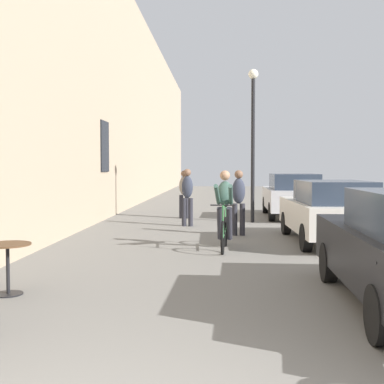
{
  "coord_description": "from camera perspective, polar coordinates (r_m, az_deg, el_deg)",
  "views": [
    {
      "loc": [
        0.65,
        -2.77,
        1.78
      ],
      "look_at": [
        -0.13,
        11.77,
        1.06
      ],
      "focal_mm": 47.0,
      "sensor_mm": 36.0,
      "label": 1
    }
  ],
  "objects": [
    {
      "name": "pedestrian_far",
      "position": [
        17.46,
        -0.91,
        0.07
      ],
      "size": [
        0.38,
        0.3,
        1.67
      ],
      "color": "#26262D",
      "rests_on": "ground_plane"
    },
    {
      "name": "pedestrian_mid",
      "position": [
        15.11,
        -0.54,
        -0.22
      ],
      "size": [
        0.37,
        0.28,
        1.73
      ],
      "color": "#26262D",
      "rests_on": "ground_plane"
    },
    {
      "name": "parked_car_second",
      "position": [
        12.2,
        15.33,
        -2.05
      ],
      "size": [
        1.82,
        4.17,
        1.47
      ],
      "color": "beige",
      "rests_on": "ground_plane"
    },
    {
      "name": "building_facade_left",
      "position": [
        17.5,
        -10.77,
        12.33
      ],
      "size": [
        0.54,
        68.0,
        9.37
      ],
      "color": "tan",
      "rests_on": "ground_plane"
    },
    {
      "name": "cyclist_on_bicycle",
      "position": [
        10.95,
        3.72,
        -2.26
      ],
      "size": [
        0.52,
        1.76,
        1.74
      ],
      "color": "black",
      "rests_on": "ground_plane"
    },
    {
      "name": "street_lamp",
      "position": [
        16.31,
        6.94,
        7.49
      ],
      "size": [
        0.32,
        0.32,
        4.9
      ],
      "color": "black",
      "rests_on": "ground_plane"
    },
    {
      "name": "pedestrian_near",
      "position": [
        13.11,
        5.31,
        -0.77
      ],
      "size": [
        0.35,
        0.25,
        1.7
      ],
      "color": "#26262D",
      "rests_on": "ground_plane"
    },
    {
      "name": "parked_car_third",
      "position": [
        18.08,
        11.31,
        -0.31
      ],
      "size": [
        1.93,
        4.4,
        1.55
      ],
      "color": "#B7B7BC",
      "rests_on": "ground_plane"
    },
    {
      "name": "cafe_table_mid",
      "position": [
        7.5,
        -20.19,
        -7.01
      ],
      "size": [
        0.64,
        0.64,
        0.72
      ],
      "color": "black",
      "rests_on": "ground_plane"
    }
  ]
}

